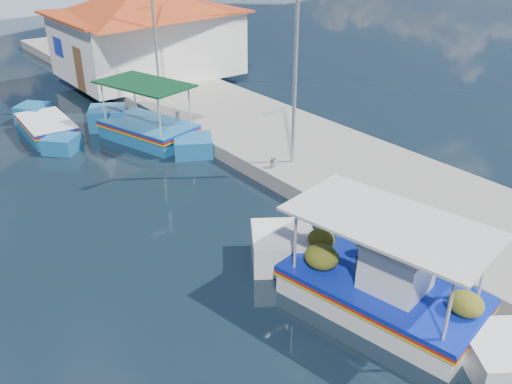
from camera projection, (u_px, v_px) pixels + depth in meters
ground at (207, 248)px, 13.69m from camera, size 160.00×160.00×0.00m
quay at (251, 127)px, 21.02m from camera, size 5.00×44.00×0.50m
bollards at (216, 134)px, 19.17m from camera, size 0.20×17.20×0.30m
main_caique at (379, 288)px, 11.41m from camera, size 3.05×7.25×2.43m
caique_green_canopy at (148, 130)px, 20.35m from camera, size 3.13×6.35×2.47m
caique_blue_hull at (46, 129)px, 20.78m from camera, size 1.77×5.46×0.97m
harbor_building at (146, 28)px, 26.41m from camera, size 10.49×10.49×4.40m
lamp_post_near at (293, 59)px, 15.80m from camera, size 1.21×0.14×6.00m
lamp_post_far at (152, 19)px, 22.18m from camera, size 1.21×0.14×6.00m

